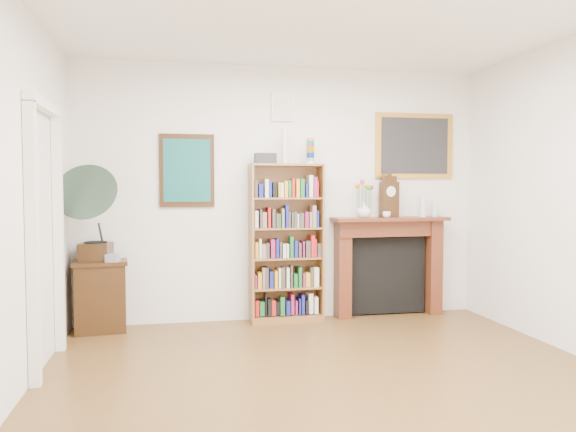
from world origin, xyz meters
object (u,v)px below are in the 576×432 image
(bookshelf, at_px, (286,234))
(flower_vase, at_px, (364,210))
(gramophone, at_px, (93,208))
(cd_stack, at_px, (113,258))
(side_cabinet, at_px, (101,296))
(fireplace, at_px, (388,258))
(bottle_left, at_px, (423,206))
(mantel_clock, at_px, (389,197))
(teacup, at_px, (387,215))
(bottle_right, at_px, (435,208))

(bookshelf, bearing_deg, flower_vase, -1.79)
(gramophone, bearing_deg, cd_stack, 13.14)
(side_cabinet, height_order, fireplace, fireplace)
(side_cabinet, relative_size, gramophone, 0.75)
(cd_stack, distance_m, bottle_left, 3.43)
(side_cabinet, xyz_separation_m, flower_vase, (2.82, 0.04, 0.85))
(side_cabinet, xyz_separation_m, cd_stack, (0.14, -0.11, 0.40))
(fireplace, bearing_deg, bookshelf, -179.13)
(mantel_clock, relative_size, flower_vase, 2.72)
(teacup, distance_m, bottle_right, 0.64)
(side_cabinet, distance_m, mantel_clock, 3.29)
(mantel_clock, distance_m, bottle_left, 0.41)
(fireplace, bearing_deg, mantel_clock, -106.50)
(gramophone, distance_m, flower_vase, 2.87)
(cd_stack, distance_m, teacup, 2.95)
(gramophone, distance_m, mantel_clock, 3.19)
(bookshelf, relative_size, bottle_right, 9.92)
(bookshelf, xyz_separation_m, cd_stack, (-1.80, -0.16, -0.20))
(fireplace, height_order, bottle_right, bottle_right)
(side_cabinet, height_order, gramophone, gramophone)
(bookshelf, relative_size, fireplace, 1.47)
(bottle_right, bearing_deg, fireplace, 176.12)
(bottle_left, distance_m, bottle_right, 0.18)
(teacup, relative_size, bottle_left, 0.37)
(mantel_clock, bearing_deg, side_cabinet, 170.62)
(bottle_left, bearing_deg, flower_vase, 178.87)
(bookshelf, distance_m, cd_stack, 1.82)
(side_cabinet, xyz_separation_m, fireplace, (3.14, 0.11, 0.30))
(mantel_clock, bearing_deg, teacup, -133.20)
(gramophone, relative_size, flower_vase, 5.65)
(bookshelf, xyz_separation_m, mantel_clock, (1.19, 0.03, 0.39))
(gramophone, xyz_separation_m, flower_vase, (2.87, 0.17, -0.05))
(fireplace, bearing_deg, flower_vase, -169.06)
(cd_stack, xyz_separation_m, bottle_right, (3.55, 0.19, 0.47))
(bookshelf, relative_size, bottle_left, 8.27)
(bottle_left, bearing_deg, fireplace, 166.96)
(side_cabinet, distance_m, bottle_left, 3.64)
(bottle_right, bearing_deg, mantel_clock, 179.58)
(fireplace, distance_m, bottle_right, 0.79)
(fireplace, xyz_separation_m, cd_stack, (-3.01, -0.23, 0.10))
(fireplace, relative_size, flower_vase, 7.92)
(flower_vase, distance_m, bottle_right, 0.87)
(fireplace, bearing_deg, side_cabinet, 179.96)
(gramophone, bearing_deg, teacup, 8.45)
(side_cabinet, distance_m, flower_vase, 2.95)
(gramophone, height_order, flower_vase, gramophone)
(side_cabinet, height_order, teacup, teacup)
(cd_stack, bearing_deg, bookshelf, 5.20)
(side_cabinet, xyz_separation_m, mantel_clock, (3.14, 0.08, 0.99))
(flower_vase, height_order, teacup, flower_vase)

